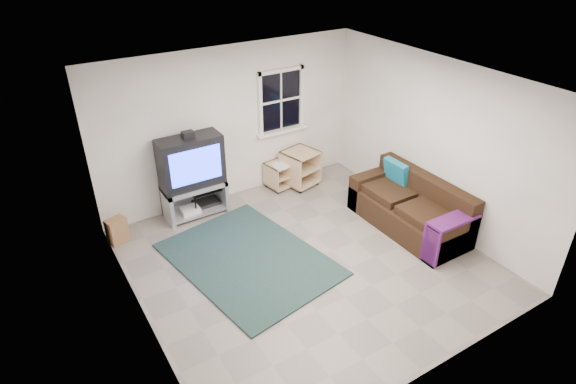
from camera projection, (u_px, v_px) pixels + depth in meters
room at (281, 105)px, 8.26m from camera, size 4.60×4.62×4.60m
tv_unit at (192, 170)px, 7.60m from camera, size 1.00×0.50×1.47m
av_rack at (204, 184)px, 7.90m from camera, size 0.53×0.39×1.07m
side_table_left at (298, 166)px, 8.71m from camera, size 0.67×0.67×0.66m
side_table_right at (279, 173)px, 8.65m from camera, size 0.48×0.48×0.49m
sofa at (411, 209)px, 7.51m from camera, size 0.87×1.97×0.90m
shag_rug at (249, 259)px, 6.90m from camera, size 2.15×2.69×0.03m
paper_bag at (117, 231)px, 7.20m from camera, size 0.33×0.27×0.40m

